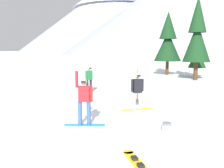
% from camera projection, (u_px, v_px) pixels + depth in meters
% --- Properties ---
extents(ground_plane, '(800.00, 800.00, 0.00)m').
position_uv_depth(ground_plane, '(44.00, 122.00, 10.09)').
color(ground_plane, white).
extents(snowboarder_foreground, '(1.48, 0.90, 2.03)m').
position_uv_depth(snowboarder_foreground, '(84.00, 100.00, 9.47)').
color(snowboarder_foreground, '#1E8CD8').
rests_on(snowboarder_foreground, ground_plane).
extents(snowboarder_midground, '(1.31, 1.30, 1.72)m').
position_uv_depth(snowboarder_midground, '(137.00, 90.00, 12.04)').
color(snowboarder_midground, yellow).
rests_on(snowboarder_midground, ground_plane).
extents(snowboarder_background, '(0.59, 1.48, 1.74)m').
position_uv_depth(snowboarder_background, '(89.00, 79.00, 16.69)').
color(snowboarder_background, yellow).
rests_on(snowboarder_background, ground_plane).
extents(loose_snowboard_near_right, '(1.37, 1.50, 0.09)m').
position_uv_depth(loose_snowboard_near_right, '(137.00, 163.00, 6.36)').
color(loose_snowboard_near_right, yellow).
rests_on(loose_snowboard_near_right, ground_plane).
extents(backpack_grey, '(0.41, 0.55, 0.28)m').
position_uv_depth(backpack_grey, '(167.00, 126.00, 9.06)').
color(backpack_grey, gray).
rests_on(backpack_grey, ground_plane).
extents(trail_marker_pole, '(0.06, 0.06, 1.72)m').
position_uv_depth(trail_marker_pole, '(137.00, 86.00, 13.85)').
color(trail_marker_pole, orange).
rests_on(trail_marker_pole, ground_plane).
extents(pine_tree_leaning, '(2.50, 2.50, 7.65)m').
position_uv_depth(pine_tree_leaning, '(197.00, 35.00, 23.50)').
color(pine_tree_leaning, '#472D19').
rests_on(pine_tree_leaning, ground_plane).
extents(pine_tree_twin, '(1.80, 1.80, 4.32)m').
position_uv_depth(pine_tree_twin, '(197.00, 54.00, 26.46)').
color(pine_tree_twin, '#472D19').
rests_on(pine_tree_twin, ground_plane).
extents(pine_tree_young, '(2.98, 2.98, 7.00)m').
position_uv_depth(pine_tree_young, '(168.00, 40.00, 28.67)').
color(pine_tree_young, '#472D19').
rests_on(pine_tree_young, ground_plane).
extents(peak_central_summit, '(174.02, 174.02, 66.08)m').
position_uv_depth(peak_central_summit, '(117.00, 14.00, 230.55)').
color(peak_central_summit, '#9EA3B2').
rests_on(peak_central_summit, ground_plane).
extents(peak_north_spur, '(161.24, 161.24, 58.09)m').
position_uv_depth(peak_north_spur, '(192.00, 5.00, 159.61)').
color(peak_north_spur, '#9EA3B2').
rests_on(peak_north_spur, ground_plane).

